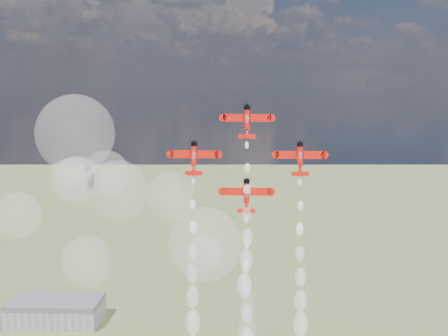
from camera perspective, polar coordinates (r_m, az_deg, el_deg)
hangar at (r=366.17m, az=-15.13°, el=-12.46°), size 50.00×28.00×13.00m
plane_lead at (r=164.67m, az=2.13°, el=4.32°), size 12.77×4.55×9.01m
plane_left at (r=164.19m, az=-2.76°, el=0.97°), size 12.77×4.55×9.01m
plane_right at (r=163.91m, az=6.97°, el=0.91°), size 12.77×4.55×9.01m
plane_slot at (r=162.83m, az=2.08°, el=-2.47°), size 12.77×4.55×9.01m
smoke_trail_lead at (r=164.54m, az=2.07°, el=-12.88°), size 5.20×14.28×55.65m
drifted_smoke_cloud at (r=175.98m, az=-9.83°, el=-2.39°), size 66.43×35.65×56.21m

